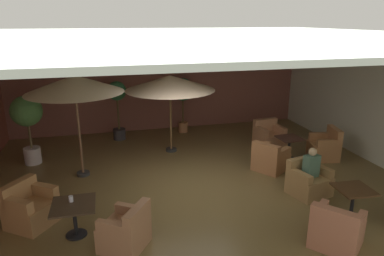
{
  "coord_description": "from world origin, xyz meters",
  "views": [
    {
      "loc": [
        -2.01,
        -7.22,
        3.78
      ],
      "look_at": [
        0.0,
        0.49,
        1.31
      ],
      "focal_mm": 32.99,
      "sensor_mm": 36.0,
      "label": 1
    }
  ],
  "objects_px": {
    "cafe_table_front_right": "(289,143)",
    "patron_blue_shirt": "(311,164)",
    "cafe_table_front_left": "(74,211)",
    "armchair_mid_center_north": "(336,230)",
    "cafe_table_mid_center": "(353,197)",
    "armchair_front_right_north": "(270,159)",
    "patio_umbrella_center_beige": "(170,83)",
    "iced_drink_cup": "(71,199)",
    "potted_tree_mid_right": "(27,117)",
    "patio_umbrella_tall_red": "(74,84)",
    "armchair_front_left_north": "(31,208)",
    "armchair_mid_center_south": "(308,181)",
    "armchair_front_right_east": "(325,147)",
    "armchair_front_right_south": "(269,137)",
    "armchair_front_left_east": "(126,231)",
    "potted_tree_mid_left": "(183,93)",
    "potted_tree_left_corner": "(117,100)"
  },
  "relations": [
    {
      "from": "cafe_table_front_right",
      "to": "patron_blue_shirt",
      "type": "height_order",
      "value": "patron_blue_shirt"
    },
    {
      "from": "cafe_table_front_left",
      "to": "armchair_mid_center_north",
      "type": "height_order",
      "value": "armchair_mid_center_north"
    },
    {
      "from": "patron_blue_shirt",
      "to": "cafe_table_mid_center",
      "type": "bearing_deg",
      "value": -75.81
    },
    {
      "from": "armchair_front_right_north",
      "to": "patio_umbrella_center_beige",
      "type": "bearing_deg",
      "value": 137.9
    },
    {
      "from": "cafe_table_front_left",
      "to": "iced_drink_cup",
      "type": "relative_size",
      "value": 6.99
    },
    {
      "from": "cafe_table_mid_center",
      "to": "potted_tree_mid_right",
      "type": "distance_m",
      "value": 8.04
    },
    {
      "from": "iced_drink_cup",
      "to": "patio_umbrella_tall_red",
      "type": "bearing_deg",
      "value": 88.33
    },
    {
      "from": "cafe_table_front_right",
      "to": "iced_drink_cup",
      "type": "bearing_deg",
      "value": -158.35
    },
    {
      "from": "armchair_front_left_north",
      "to": "patio_umbrella_center_beige",
      "type": "distance_m",
      "value": 4.95
    },
    {
      "from": "armchair_mid_center_south",
      "to": "patio_umbrella_center_beige",
      "type": "relative_size",
      "value": 0.37
    },
    {
      "from": "armchair_front_right_east",
      "to": "armchair_front_right_south",
      "type": "xyz_separation_m",
      "value": [
        -1.11,
        1.23,
        -0.01
      ]
    },
    {
      "from": "cafe_table_front_left",
      "to": "patio_umbrella_center_beige",
      "type": "bearing_deg",
      "value": 56.32
    },
    {
      "from": "armchair_mid_center_north",
      "to": "armchair_front_left_east",
      "type": "bearing_deg",
      "value": 165.87
    },
    {
      "from": "patio_umbrella_tall_red",
      "to": "iced_drink_cup",
      "type": "distance_m",
      "value": 3.05
    },
    {
      "from": "armchair_front_right_north",
      "to": "cafe_table_front_left",
      "type": "bearing_deg",
      "value": -159.41
    },
    {
      "from": "armchair_front_right_north",
      "to": "potted_tree_mid_left",
      "type": "relative_size",
      "value": 0.57
    },
    {
      "from": "cafe_table_front_left",
      "to": "armchair_mid_center_north",
      "type": "relative_size",
      "value": 0.71
    },
    {
      "from": "patio_umbrella_tall_red",
      "to": "iced_drink_cup",
      "type": "relative_size",
      "value": 23.12
    },
    {
      "from": "armchair_mid_center_north",
      "to": "potted_tree_mid_left",
      "type": "distance_m",
      "value": 7.17
    },
    {
      "from": "patron_blue_shirt",
      "to": "armchair_front_right_north",
      "type": "bearing_deg",
      "value": 98.87
    },
    {
      "from": "armchair_front_right_east",
      "to": "patron_blue_shirt",
      "type": "relative_size",
      "value": 1.33
    },
    {
      "from": "armchair_front_right_east",
      "to": "armchair_front_left_north",
      "type": "bearing_deg",
      "value": -168.49
    },
    {
      "from": "cafe_table_front_right",
      "to": "cafe_table_mid_center",
      "type": "relative_size",
      "value": 0.92
    },
    {
      "from": "potted_tree_mid_left",
      "to": "potted_tree_mid_right",
      "type": "height_order",
      "value": "potted_tree_mid_left"
    },
    {
      "from": "cafe_table_front_left",
      "to": "potted_tree_mid_right",
      "type": "xyz_separation_m",
      "value": [
        -1.31,
        3.82,
        0.8
      ]
    },
    {
      "from": "cafe_table_mid_center",
      "to": "armchair_mid_center_north",
      "type": "distance_m",
      "value": 1.16
    },
    {
      "from": "armchair_mid_center_south",
      "to": "potted_tree_mid_left",
      "type": "xyz_separation_m",
      "value": [
        -1.67,
        5.17,
        1.09
      ]
    },
    {
      "from": "patio_umbrella_tall_red",
      "to": "iced_drink_cup",
      "type": "height_order",
      "value": "patio_umbrella_tall_red"
    },
    {
      "from": "patio_umbrella_tall_red",
      "to": "patron_blue_shirt",
      "type": "height_order",
      "value": "patio_umbrella_tall_red"
    },
    {
      "from": "armchair_front_left_east",
      "to": "potted_tree_mid_left",
      "type": "bearing_deg",
      "value": 68.23
    },
    {
      "from": "cafe_table_mid_center",
      "to": "cafe_table_front_right",
      "type": "bearing_deg",
      "value": 83.52
    },
    {
      "from": "armchair_front_right_east",
      "to": "patio_umbrella_tall_red",
      "type": "height_order",
      "value": "patio_umbrella_tall_red"
    },
    {
      "from": "patio_umbrella_tall_red",
      "to": "armchair_front_right_north",
      "type": "bearing_deg",
      "value": -10.72
    },
    {
      "from": "armchair_front_left_north",
      "to": "patio_umbrella_tall_red",
      "type": "relative_size",
      "value": 0.43
    },
    {
      "from": "armchair_front_right_south",
      "to": "armchair_front_left_north",
      "type": "bearing_deg",
      "value": -156.55
    },
    {
      "from": "patio_umbrella_center_beige",
      "to": "potted_tree_left_corner",
      "type": "bearing_deg",
      "value": 133.67
    },
    {
      "from": "cafe_table_front_left",
      "to": "patron_blue_shirt",
      "type": "xyz_separation_m",
      "value": [
        4.98,
        0.33,
        0.23
      ]
    },
    {
      "from": "armchair_mid_center_south",
      "to": "patio_umbrella_tall_red",
      "type": "relative_size",
      "value": 0.37
    },
    {
      "from": "armchair_front_right_south",
      "to": "patron_blue_shirt",
      "type": "distance_m",
      "value": 3.1
    },
    {
      "from": "armchair_front_right_north",
      "to": "potted_tree_mid_left",
      "type": "height_order",
      "value": "potted_tree_mid_left"
    },
    {
      "from": "potted_tree_mid_right",
      "to": "iced_drink_cup",
      "type": "distance_m",
      "value": 3.97
    },
    {
      "from": "cafe_table_mid_center",
      "to": "armchair_front_left_north",
      "type": "bearing_deg",
      "value": 167.48
    },
    {
      "from": "armchair_mid_center_north",
      "to": "patio_umbrella_center_beige",
      "type": "height_order",
      "value": "patio_umbrella_center_beige"
    },
    {
      "from": "armchair_front_left_east",
      "to": "potted_tree_mid_right",
      "type": "xyz_separation_m",
      "value": [
        -2.17,
        4.41,
        0.99
      ]
    },
    {
      "from": "armchair_front_left_east",
      "to": "potted_tree_mid_left",
      "type": "distance_m",
      "value": 6.68
    },
    {
      "from": "cafe_table_front_left",
      "to": "patron_blue_shirt",
      "type": "bearing_deg",
      "value": 3.8
    },
    {
      "from": "armchair_front_left_north",
      "to": "armchair_front_right_east",
      "type": "bearing_deg",
      "value": 11.51
    },
    {
      "from": "armchair_front_left_north",
      "to": "patio_umbrella_center_beige",
      "type": "height_order",
      "value": "patio_umbrella_center_beige"
    },
    {
      "from": "cafe_table_front_left",
      "to": "armchair_front_right_north",
      "type": "xyz_separation_m",
      "value": [
        4.76,
        1.79,
        -0.2
      ]
    },
    {
      "from": "armchair_front_left_east",
      "to": "armchair_mid_center_north",
      "type": "height_order",
      "value": "armchair_mid_center_north"
    }
  ]
}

